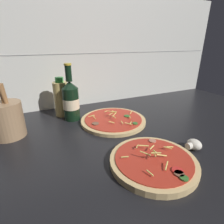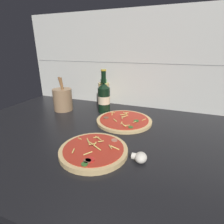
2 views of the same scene
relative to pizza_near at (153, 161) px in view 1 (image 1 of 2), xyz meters
The scene contains 8 objects.
counter_slab 15.27cm from the pizza_near, 72.17° to the left, with size 160.00×90.00×2.50cm.
tile_backsplash 65.61cm from the pizza_near, 85.59° to the left, with size 160.00×1.13×60.00cm.
pizza_near is the anchor object (origin of this frame).
pizza_far 31.35cm from the pizza_near, 86.43° to the left, with size 28.51×28.51×4.72cm.
beer_bottle 44.96cm from the pizza_near, 108.24° to the left, with size 7.21×7.21×24.96cm.
oil_bottle 52.25cm from the pizza_near, 109.08° to the left, with size 6.65×6.65×18.25cm.
mushroom_left 16.90cm from the pizza_near, ahead, with size 5.15×4.91×3.43cm.
utensil_crock 53.03cm from the pizza_near, 136.98° to the left, with size 11.27×11.27×20.59cm.
Camera 1 is at (-32.67, -46.97, 35.43)cm, focal length 28.00 mm.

